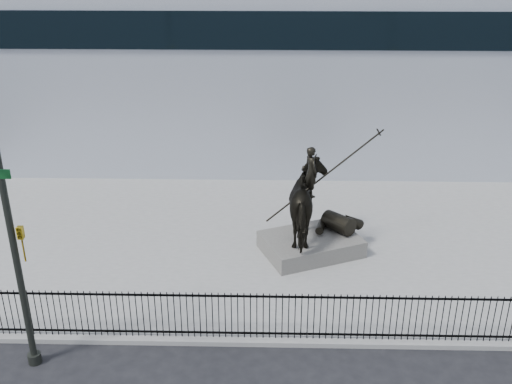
{
  "coord_description": "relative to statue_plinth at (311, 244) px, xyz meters",
  "views": [
    {
      "loc": [
        -0.61,
        -12.81,
        10.96
      ],
      "look_at": [
        -1.06,
        6.0,
        2.63
      ],
      "focal_mm": 42.0,
      "sensor_mm": 36.0,
      "label": 1
    }
  ],
  "objects": [
    {
      "name": "ground",
      "position": [
        -0.92,
        -6.27,
        -0.46
      ],
      "size": [
        120.0,
        120.0,
        0.0
      ],
      "primitive_type": "plane",
      "color": "black",
      "rests_on": "ground"
    },
    {
      "name": "equestrian_statue",
      "position": [
        0.06,
        0.02,
        1.62
      ],
      "size": [
        3.96,
        3.3,
        3.62
      ],
      "rotation": [
        0.0,
        0.0,
        0.4
      ],
      "color": "black",
      "rests_on": "statue_plinth"
    },
    {
      "name": "statue_plinth",
      "position": [
        0.0,
        0.0,
        0.0
      ],
      "size": [
        3.96,
        3.41,
        0.62
      ],
      "primitive_type": "cube",
      "rotation": [
        0.0,
        0.0,
        0.4
      ],
      "color": "#53504C",
      "rests_on": "plaza"
    },
    {
      "name": "plaza",
      "position": [
        -0.92,
        0.73,
        -0.39
      ],
      "size": [
        30.0,
        12.0,
        0.15
      ],
      "primitive_type": "cube",
      "color": "gray",
      "rests_on": "ground"
    },
    {
      "name": "picket_fence",
      "position": [
        -0.92,
        -5.02,
        0.44
      ],
      "size": [
        22.1,
        0.1,
        1.5
      ],
      "color": "black",
      "rests_on": "plaza"
    },
    {
      "name": "traffic_signal_left",
      "position": [
        -7.67,
        -6.9,
        3.57
      ],
      "size": [
        1.52,
        4.84,
        7.0
      ],
      "color": "black",
      "rests_on": "ground"
    },
    {
      "name": "building",
      "position": [
        -0.92,
        13.73,
        4.04
      ],
      "size": [
        44.0,
        14.0,
        9.0
      ],
      "primitive_type": "cube",
      "color": "#B2B9C2",
      "rests_on": "ground"
    }
  ]
}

